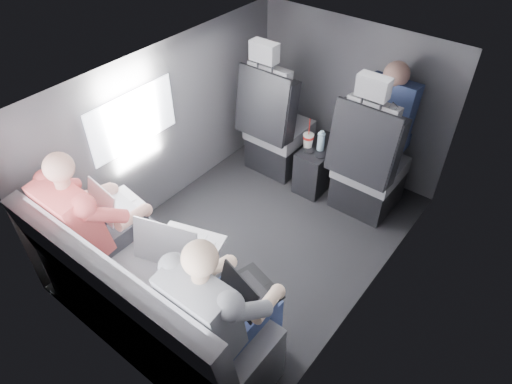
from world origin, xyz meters
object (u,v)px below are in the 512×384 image
Objects in this scene: laptop_white at (115,203)px; passenger_rear_left at (95,222)px; front_seat_left at (275,131)px; soda_cup at (308,140)px; water_bottle at (321,141)px; laptop_silver at (180,244)px; passenger_rear_right at (221,309)px; front_seat_right at (367,169)px; rear_bench at (149,305)px; passenger_front_right at (387,117)px; laptop_black at (248,289)px; center_console at (319,166)px.

laptop_white is 0.18m from passenger_rear_left.
front_seat_left is at bearing 86.12° from laptop_white.
front_seat_left is at bearing 174.22° from soda_cup.
water_bottle is at bearing 19.93° from soda_cup.
passenger_rear_right is at bearing -20.46° from laptop_silver.
front_seat_left is 2.76× the size of laptop_silver.
front_seat_right is 1.96m from rear_bench.
passenger_front_right is at bearing 92.34° from passenger_rear_right.
front_seat_left is 3.78× the size of laptop_white.
water_bottle is 0.39× the size of laptop_silver.
rear_bench is at bearing -169.40° from passenger_rear_right.
soda_cup is 0.60× the size of laptop_silver.
passenger_front_right is (-0.12, 1.89, 0.12)m from laptop_black.
rear_bench is 0.69m from laptop_black.
laptop_silver is 0.51m from passenger_rear_right.
passenger_front_right reaches higher than passenger_rear_right.
laptop_silver is at bearing 17.18° from passenger_rear_left.
passenger_rear_left is 1.01× the size of passenger_rear_right.
laptop_black is at bearing -68.13° from soda_cup.
passenger_rear_left reaches higher than laptop_black.
soda_cup is (-0.09, 1.87, 0.16)m from rear_bench.
center_console is at bearing 73.95° from passenger_rear_left.
soda_cup is 1.83m from passenger_rear_left.
laptop_silver reaches higher than center_console.
soda_cup is (0.36, -0.04, 0.07)m from front_seat_left.
front_seat_right is 1.07× the size of passenger_rear_right.
front_seat_right is 2.07m from passenger_rear_left.
passenger_rear_left is (-0.08, -1.81, 0.22)m from front_seat_left.
front_seat_right reaches higher than center_console.
passenger_front_right is at bearing 27.00° from center_console.
laptop_black is (1.11, -0.00, -0.00)m from laptop_white.
rear_bench is at bearing -76.69° from front_seat_left.
passenger_front_right is at bearing 78.38° from laptop_silver.
passenger_rear_left is at bearing -118.51° from front_seat_right.
front_seat_right is 0.79× the size of rear_bench.
laptop_silver is 1.93m from passenger_front_right.
laptop_silver is 1.34× the size of laptop_black.
water_bottle is 0.53× the size of laptop_black.
passenger_rear_right is (0.47, -0.18, -0.03)m from laptop_silver.
passenger_rear_left is (-0.44, -1.77, 0.15)m from soda_cup.
front_seat_right is (0.90, 0.00, 0.00)m from front_seat_left.
passenger_rear_left is (0.03, -0.18, -0.01)m from laptop_white.
water_bottle reaches higher than center_console.
front_seat_right is at bearing 0.00° from front_seat_left.
rear_bench is 1.35× the size of passenger_rear_right.
passenger_rear_right is at bearing 0.01° from passenger_rear_left.
front_seat_left reaches higher than passenger_front_right.
front_seat_left is 2.06m from passenger_rear_right.
passenger_rear_right is at bearing -88.02° from front_seat_right.
front_seat_left is 0.79× the size of rear_bench.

